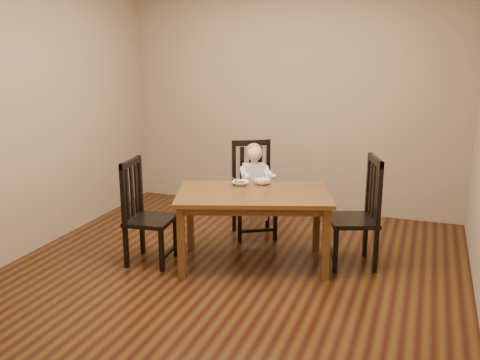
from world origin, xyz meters
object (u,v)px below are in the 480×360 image
(chair_right, at_px, (358,214))
(toddler, at_px, (254,180))
(dining_table, at_px, (254,201))
(chair_left, at_px, (145,214))
(bowl_peas, at_px, (240,183))
(bowl_veg, at_px, (262,182))
(chair_child, at_px, (253,191))

(chair_right, height_order, toddler, chair_right)
(chair_right, bearing_deg, dining_table, 87.41)
(chair_left, height_order, bowl_peas, chair_left)
(bowl_peas, bearing_deg, toddler, 93.04)
(chair_right, bearing_deg, bowl_peas, 74.73)
(chair_right, distance_m, bowl_veg, 0.93)
(bowl_veg, bearing_deg, chair_child, 117.93)
(toddler, bearing_deg, bowl_veg, 87.95)
(toddler, bearing_deg, chair_child, -90.00)
(dining_table, xyz_separation_m, bowl_peas, (-0.19, 0.19, 0.10))
(dining_table, relative_size, toddler, 3.04)
(dining_table, bearing_deg, bowl_veg, 91.96)
(chair_left, height_order, bowl_veg, chair_left)
(dining_table, distance_m, chair_left, 0.99)
(dining_table, height_order, bowl_peas, bowl_peas)
(dining_table, distance_m, bowl_peas, 0.29)
(chair_child, xyz_separation_m, chair_right, (1.14, -0.44, 0.01))
(chair_right, distance_m, bowl_peas, 1.11)
(dining_table, xyz_separation_m, chair_left, (-0.94, -0.30, -0.14))
(chair_child, distance_m, bowl_veg, 0.55)
(toddler, xyz_separation_m, bowl_peas, (0.03, -0.50, 0.09))
(chair_left, xyz_separation_m, chair_right, (1.83, 0.59, 0.02))
(chair_child, height_order, bowl_veg, chair_child)
(chair_right, distance_m, toddler, 1.19)
(dining_table, distance_m, chair_right, 0.95)
(toddler, bearing_deg, chair_right, 130.60)
(bowl_peas, height_order, bowl_veg, bowl_veg)
(chair_left, xyz_separation_m, bowl_peas, (0.75, 0.49, 0.24))
(chair_child, height_order, toddler, chair_child)
(chair_child, relative_size, bowl_veg, 6.32)
(chair_child, height_order, bowl_peas, chair_child)
(chair_child, distance_m, bowl_peas, 0.59)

